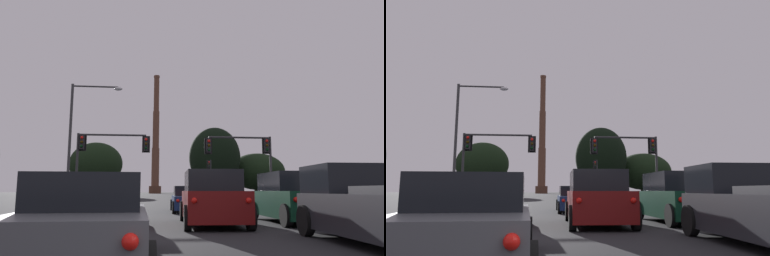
# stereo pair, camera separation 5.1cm
# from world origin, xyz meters

# --- Properties ---
(sedan_left_lane_third) EXTENTS (2.13, 4.76, 1.43)m
(sedan_left_lane_third) POSITION_xyz_m (-2.92, 3.57, 0.67)
(sedan_left_lane_third) COLOR #4C4F54
(sedan_left_lane_third) RESTS_ON ground_plane
(sedan_center_lane_front) EXTENTS (2.07, 4.74, 1.43)m
(sedan_center_lane_front) POSITION_xyz_m (0.12, 18.83, 0.67)
(sedan_center_lane_front) COLOR navy
(sedan_center_lane_front) RESTS_ON ground_plane
(suv_right_lane_second) EXTENTS (2.11, 4.91, 1.86)m
(suv_right_lane_second) POSITION_xyz_m (3.33, 11.36, 0.90)
(suv_right_lane_second) COLOR #0F3823
(suv_right_lane_second) RESTS_ON ground_plane
(suv_center_lane_second) EXTENTS (2.29, 4.97, 1.86)m
(suv_center_lane_second) POSITION_xyz_m (0.15, 10.54, 0.90)
(suv_center_lane_second) COLOR maroon
(suv_center_lane_second) RESTS_ON ground_plane
(hatchback_left_lane_second) EXTENTS (2.08, 4.17, 1.44)m
(hatchback_left_lane_second) POSITION_xyz_m (-3.37, 11.01, 0.66)
(hatchback_left_lane_second) COLOR #232328
(hatchback_left_lane_second) RESTS_ON ground_plane
(pickup_truck_right_lane_third) EXTENTS (2.26, 5.53, 1.82)m
(pickup_truck_right_lane_third) POSITION_xyz_m (3.05, 5.23, 0.80)
(pickup_truck_right_lane_third) COLOR #232328
(pickup_truck_right_lane_third) RESTS_ON ground_plane
(traffic_light_overhead_right) EXTENTS (5.17, 0.50, 5.20)m
(traffic_light_overhead_right) POSITION_xyz_m (5.12, 24.64, 3.97)
(traffic_light_overhead_right) COLOR #2D2D30
(traffic_light_overhead_right) RESTS_ON ground_plane
(traffic_light_far_right) EXTENTS (0.78, 0.50, 5.90)m
(traffic_light_far_right) POSITION_xyz_m (6.83, 54.88, 3.87)
(traffic_light_far_right) COLOR #2D2D30
(traffic_light_far_right) RESTS_ON ground_plane
(traffic_light_overhead_left) EXTENTS (5.43, 0.50, 5.34)m
(traffic_light_overhead_left) POSITION_xyz_m (-5.61, 25.26, 4.09)
(traffic_light_overhead_left) COLOR #2D2D30
(traffic_light_overhead_left) RESTS_ON ground_plane
(street_lamp) EXTENTS (3.74, 0.36, 8.96)m
(street_lamp) POSITION_xyz_m (-7.34, 24.90, 5.52)
(street_lamp) COLOR #38383A
(street_lamp) RESTS_ON ground_plane
(smokestack) EXTENTS (5.18, 5.18, 51.28)m
(smokestack) POSITION_xyz_m (-1.01, 157.27, 20.11)
(smokestack) COLOR #523427
(smokestack) RESTS_ON ground_plane
(treeline_center_right) EXTENTS (13.39, 12.05, 10.00)m
(treeline_center_right) POSITION_xyz_m (22.75, 85.10, 5.67)
(treeline_center_right) COLOR black
(treeline_center_right) RESTS_ON ground_plane
(treeline_right_mid) EXTENTS (11.54, 10.39, 15.27)m
(treeline_right_mid) POSITION_xyz_m (11.78, 80.21, 8.50)
(treeline_right_mid) COLOR black
(treeline_right_mid) RESTS_ON ground_plane
(treeline_far_right) EXTENTS (11.03, 9.93, 11.29)m
(treeline_far_right) POSITION_xyz_m (-13.90, 78.00, 6.69)
(treeline_far_right) COLOR black
(treeline_far_right) RESTS_ON ground_plane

